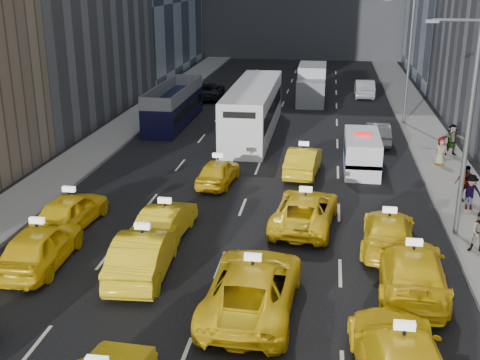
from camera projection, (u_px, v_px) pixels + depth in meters
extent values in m
cube|color=gray|center=(110.00, 138.00, 40.11)|extent=(3.00, 90.00, 0.15)
cube|color=gray|center=(435.00, 151.00, 37.21)|extent=(3.00, 90.00, 0.15)
cube|color=slate|center=(131.00, 138.00, 39.90)|extent=(0.15, 90.00, 0.18)
cube|color=slate|center=(411.00, 149.00, 37.40)|extent=(0.15, 90.00, 0.18)
cylinder|color=#595B60|center=(468.00, 132.00, 23.77)|extent=(0.20, 0.20, 9.00)
cylinder|color=#595B60|center=(457.00, 20.00, 22.50)|extent=(1.80, 0.12, 0.12)
cube|color=slate|center=(432.00, 21.00, 22.64)|extent=(0.50, 0.22, 0.12)
cylinder|color=#595B60|center=(409.00, 63.00, 42.49)|extent=(0.20, 0.20, 9.00)
cube|color=slate|center=(388.00, 0.00, 41.35)|extent=(0.50, 0.22, 0.12)
imported|color=yellow|center=(401.00, 360.00, 15.78)|extent=(2.80, 5.90, 1.66)
imported|color=yellow|center=(40.00, 246.00, 22.45)|extent=(2.08, 4.83, 1.62)
imported|color=yellow|center=(144.00, 253.00, 21.84)|extent=(2.08, 5.18, 1.67)
imported|color=yellow|center=(253.00, 287.00, 19.48)|extent=(3.02, 6.14, 1.68)
imported|color=yellow|center=(411.00, 269.00, 20.66)|extent=(2.55, 5.70, 1.62)
imported|color=yellow|center=(71.00, 210.00, 25.98)|extent=(2.20, 4.59, 1.51)
imported|color=yellow|center=(166.00, 221.00, 24.91)|extent=(1.84, 4.45, 1.43)
imported|color=yellow|center=(305.00, 210.00, 26.03)|extent=(3.02, 5.59, 1.49)
imported|color=yellow|center=(388.00, 232.00, 23.94)|extent=(2.49, 5.08, 1.42)
imported|color=yellow|center=(218.00, 172.00, 31.26)|extent=(1.97, 4.12, 1.36)
imported|color=yellow|center=(303.00, 161.00, 32.89)|extent=(1.98, 4.69, 1.50)
cube|color=white|center=(362.00, 153.00, 33.57)|extent=(2.33, 5.08, 1.97)
cylinder|color=black|center=(347.00, 171.00, 32.41)|extent=(0.28, 0.79, 0.79)
cylinder|color=black|center=(377.00, 172.00, 32.19)|extent=(0.28, 0.79, 0.79)
cylinder|color=black|center=(346.00, 154.00, 35.34)|extent=(0.28, 0.79, 0.79)
cylinder|color=black|center=(374.00, 155.00, 35.12)|extent=(0.28, 0.79, 0.79)
cube|color=navy|center=(362.00, 155.00, 33.61)|extent=(2.36, 5.08, 0.22)
cube|color=red|center=(363.00, 134.00, 33.23)|extent=(0.92, 0.39, 0.14)
cube|color=black|center=(174.00, 105.00, 43.75)|extent=(2.58, 9.78, 2.82)
cylinder|color=black|center=(146.00, 129.00, 40.46)|extent=(0.28, 1.10, 1.10)
cylinder|color=black|center=(174.00, 130.00, 40.20)|extent=(0.28, 1.10, 1.10)
cylinder|color=black|center=(175.00, 105.00, 47.86)|extent=(0.28, 1.10, 1.10)
cylinder|color=black|center=(198.00, 106.00, 47.59)|extent=(0.28, 1.10, 1.10)
cube|color=white|center=(253.00, 110.00, 40.87)|extent=(2.73, 13.08, 3.38)
cylinder|color=black|center=(222.00, 148.00, 36.13)|extent=(0.28, 1.10, 1.10)
cylinder|color=black|center=(262.00, 149.00, 35.79)|extent=(0.28, 1.10, 1.10)
cylinder|color=black|center=(247.00, 108.00, 46.68)|extent=(0.28, 1.10, 1.10)
cylinder|color=black|center=(278.00, 109.00, 46.35)|extent=(0.28, 1.10, 1.10)
cube|color=silver|center=(312.00, 84.00, 51.34)|extent=(2.74, 6.86, 3.07)
cylinder|color=black|center=(298.00, 101.00, 49.50)|extent=(0.28, 1.10, 1.10)
cylinder|color=black|center=(322.00, 101.00, 49.22)|extent=(0.28, 1.10, 1.10)
cylinder|color=black|center=(301.00, 90.00, 54.10)|extent=(0.28, 1.10, 1.10)
cylinder|color=black|center=(323.00, 90.00, 53.83)|extent=(0.28, 1.10, 1.10)
imported|color=#929499|center=(377.00, 133.00, 38.88)|extent=(1.50, 4.18, 1.37)
imported|color=black|center=(209.00, 91.00, 52.83)|extent=(2.66, 5.24, 1.42)
imported|color=gray|center=(311.00, 83.00, 56.63)|extent=(2.40, 5.11, 1.44)
imported|color=black|center=(260.00, 85.00, 55.22)|extent=(2.21, 4.66, 1.54)
imported|color=#95989C|center=(364.00, 88.00, 53.66)|extent=(1.65, 4.72, 1.56)
imported|color=gray|center=(470.00, 192.00, 27.50)|extent=(1.12, 0.56, 1.67)
imported|color=gray|center=(466.00, 183.00, 28.54)|extent=(1.09, 0.64, 1.75)
imported|color=gray|center=(441.00, 151.00, 33.98)|extent=(0.82, 0.50, 1.61)
imported|color=gray|center=(452.00, 140.00, 35.81)|extent=(1.79, 0.87, 1.86)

